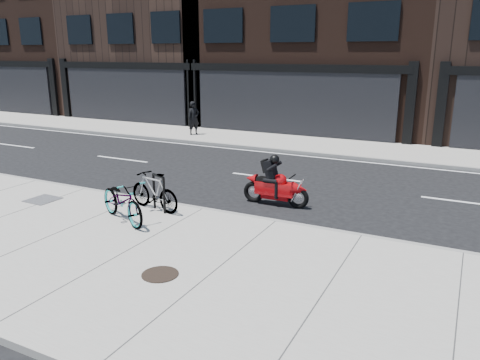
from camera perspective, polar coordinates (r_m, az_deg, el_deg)
The scene contains 12 objects.
ground at distance 13.57m, azimuth -0.25°, elevation -1.61°, with size 120.00×120.00×0.00m, color black.
sidewalk_near at distance 9.63m, azimuth -13.99°, elevation -8.93°, with size 60.00×6.00×0.13m, color gray.
sidewalk_far at distance 20.57m, azimuth 9.58°, elevation 4.20°, with size 60.00×3.50×0.13m, color gray.
building_west at distance 38.27m, azimuth -21.37°, elevation 18.49°, with size 10.00×10.00×13.50m, color black.
building_midwest at distance 31.68m, azimuth -8.22°, elevation 18.85°, with size 10.00×10.00×12.00m, color black.
bike_rack at distance 11.69m, azimuth -9.86°, elevation -1.17°, with size 0.51×0.26×0.93m.
bicycle_front at distance 11.17m, azimuth -14.14°, elevation -2.41°, with size 0.67×1.93×1.01m, color gray.
bicycle_rear at distance 11.79m, azimuth -10.41°, elevation -1.35°, with size 0.46×1.62×0.98m, color gray.
motorcycle at distance 12.38m, azimuth 4.70°, elevation -0.63°, with size 1.85×0.40×1.38m.
pedestrian at distance 22.60m, azimuth -5.66°, elevation 7.52°, with size 0.58×0.38×1.58m, color black.
manhole_cover at distance 8.58m, azimuth -9.72°, elevation -11.26°, with size 0.66×0.66×0.01m, color black.
utility_grate at distance 13.60m, azimuth -22.91°, elevation -2.21°, with size 0.75×0.75×0.01m, color #444446.
Camera 1 is at (5.87, -11.58, 3.94)m, focal length 35.00 mm.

